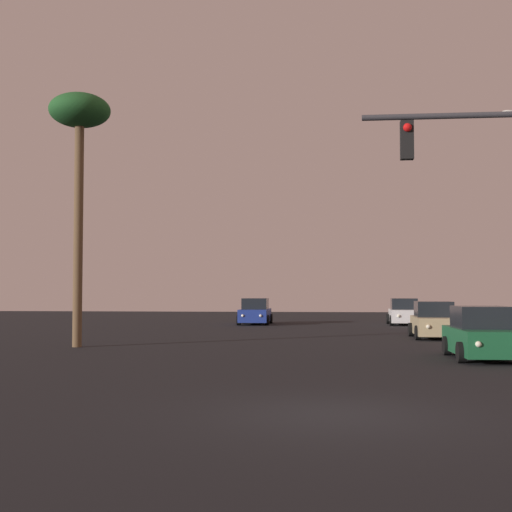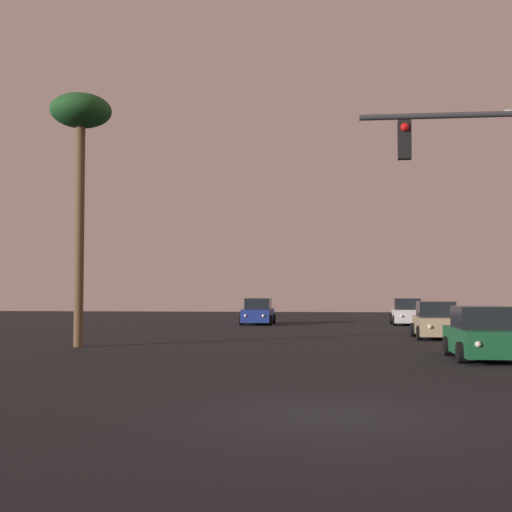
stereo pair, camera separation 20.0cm
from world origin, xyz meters
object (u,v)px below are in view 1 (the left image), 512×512
object	(u,v)px
car_white	(404,313)
palm_tree_near	(80,126)
car_tan	(434,321)
car_green	(482,335)
car_blue	(255,312)

from	to	relation	value
car_white	palm_tree_near	bearing A→B (deg)	55.63
car_tan	car_green	distance (m)	10.03
car_white	car_green	bearing A→B (deg)	92.33
car_blue	car_white	bearing A→B (deg)	-177.90
car_white	palm_tree_near	size ratio (longest dim) A/B	0.44
car_white	car_blue	bearing A→B (deg)	4.66
car_green	palm_tree_near	xyz separation A→B (m)	(-14.57, 3.39, 7.87)
car_tan	car_green	world-z (taller)	same
palm_tree_near	car_blue	bearing A→B (deg)	75.47
car_white	palm_tree_near	xyz separation A→B (m)	(-14.52, -19.57, 7.87)
palm_tree_near	car_white	bearing A→B (deg)	53.44
car_tan	palm_tree_near	size ratio (longest dim) A/B	0.44
car_blue	palm_tree_near	bearing A→B (deg)	75.10
car_blue	car_green	bearing A→B (deg)	112.69
palm_tree_near	car_tan	bearing A→B (deg)	24.59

